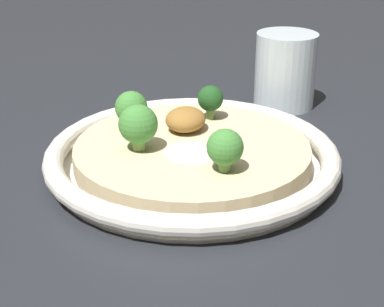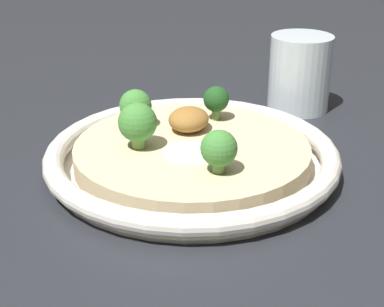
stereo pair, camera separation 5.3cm
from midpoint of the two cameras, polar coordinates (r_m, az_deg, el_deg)
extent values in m
plane|color=#23262B|center=(0.65, 2.34, -1.54)|extent=(6.00, 6.00, 0.00)
cylinder|color=silver|center=(0.65, 2.35, -1.24)|extent=(0.30, 0.30, 0.01)
torus|color=silver|center=(0.64, 2.37, -0.07)|extent=(0.32, 0.32, 0.02)
cylinder|color=#CCB78E|center=(0.64, 2.37, -0.05)|extent=(0.26, 0.26, 0.02)
cone|color=white|center=(0.61, 2.22, 0.61)|extent=(0.06, 0.06, 0.01)
ellipsoid|color=olive|center=(0.67, 1.96, 3.30)|extent=(0.05, 0.05, 0.03)
cylinder|color=#668E47|center=(0.70, 4.51, 4.03)|extent=(0.01, 0.01, 0.02)
sphere|color=#1E4C1E|center=(0.70, 4.56, 5.26)|extent=(0.03, 0.03, 0.03)
cylinder|color=#84A856|center=(0.68, -3.22, 3.31)|extent=(0.02, 0.02, 0.02)
sphere|color=#428438|center=(0.67, -3.25, 4.63)|extent=(0.04, 0.04, 0.04)
cylinder|color=#668E47|center=(0.57, 5.25, -1.03)|extent=(0.01, 0.01, 0.02)
sphere|color=#428438|center=(0.57, 5.32, 0.46)|extent=(0.04, 0.04, 0.04)
cylinder|color=#759E4C|center=(0.62, -2.82, 1.40)|extent=(0.01, 0.01, 0.02)
sphere|color=#428438|center=(0.62, -2.86, 3.00)|extent=(0.04, 0.04, 0.04)
cylinder|color=silver|center=(0.82, 12.25, 7.61)|extent=(0.08, 0.08, 0.10)
camera|label=1|loc=(0.03, -87.63, 1.10)|focal=55.00mm
camera|label=2|loc=(0.03, 92.37, -1.10)|focal=55.00mm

